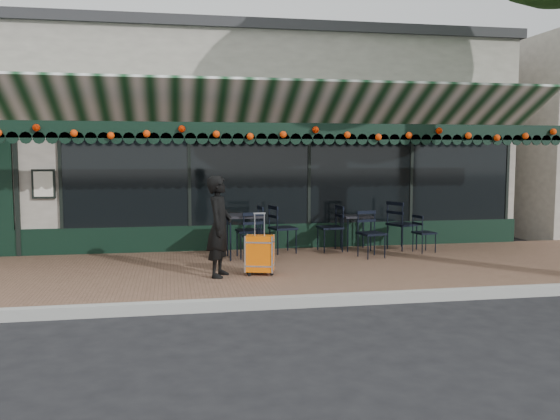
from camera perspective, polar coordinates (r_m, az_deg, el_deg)
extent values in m
plane|color=black|center=(8.11, -0.49, -9.28)|extent=(80.00, 80.00, 0.00)
cube|color=brown|center=(10.01, -2.48, -6.01)|extent=(18.00, 4.00, 0.15)
cube|color=#9E9E99|center=(8.01, -0.39, -8.90)|extent=(18.00, 0.16, 0.15)
cube|color=gray|center=(15.78, -5.55, 6.07)|extent=(12.00, 8.00, 4.50)
cube|color=black|center=(11.99, 1.87, 3.45)|extent=(9.20, 0.04, 2.00)
cube|color=silver|center=(11.91, -21.81, 2.34)|extent=(0.42, 0.04, 0.55)
cube|color=black|center=(10.34, -2.94, 7.64)|extent=(12.00, 0.03, 0.28)
cylinder|color=#F94207|center=(10.28, -2.89, 7.54)|extent=(11.60, 0.12, 0.12)
imported|color=black|center=(9.23, -5.86, -1.59)|extent=(0.55, 0.67, 1.57)
cube|color=#F16207|center=(9.37, -1.97, -4.20)|extent=(0.48, 0.35, 0.57)
cube|color=black|center=(9.43, -1.97, -6.08)|extent=(0.48, 0.35, 0.06)
cube|color=silver|center=(9.31, -1.98, -1.40)|extent=(0.19, 0.08, 0.35)
cube|color=black|center=(11.87, 7.31, -0.59)|extent=(0.56, 0.56, 0.04)
cylinder|color=black|center=(11.62, 6.54, -2.44)|extent=(0.03, 0.03, 0.66)
cylinder|color=black|center=(11.77, 8.73, -2.37)|extent=(0.03, 0.03, 0.66)
cylinder|color=black|center=(12.07, 5.89, -2.14)|extent=(0.03, 0.03, 0.66)
cylinder|color=black|center=(12.21, 8.01, -2.08)|extent=(0.03, 0.03, 0.66)
cube|color=black|center=(10.85, -3.53, -0.56)|extent=(0.65, 0.65, 0.04)
cylinder|color=black|center=(10.60, -4.80, -2.89)|extent=(0.03, 0.03, 0.76)
cylinder|color=black|center=(10.67, -1.89, -2.82)|extent=(0.03, 0.03, 0.76)
cylinder|color=black|center=(11.14, -5.07, -2.50)|extent=(0.03, 0.03, 0.76)
cylinder|color=black|center=(11.20, -2.31, -2.43)|extent=(0.03, 0.03, 0.76)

